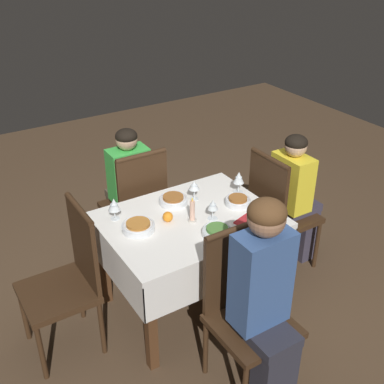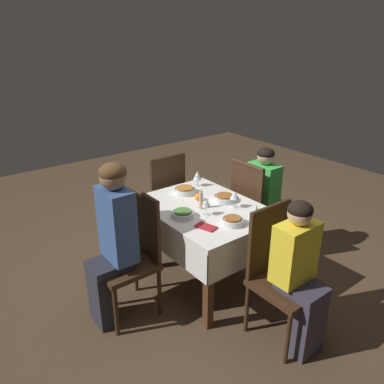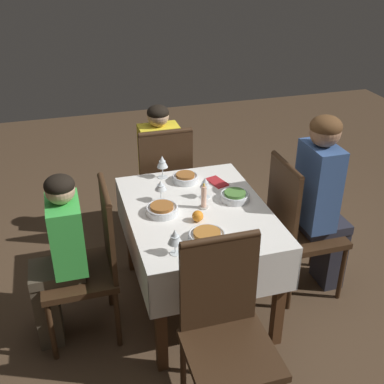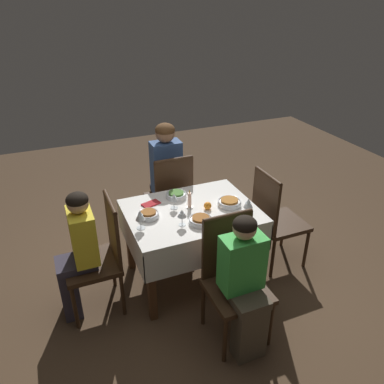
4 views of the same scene
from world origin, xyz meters
TOP-DOWN VIEW (x-y plane):
  - ground_plane at (0.00, 0.00)m, footprint 8.00×8.00m
  - dining_table at (0.00, 0.00)m, footprint 1.10×0.84m
  - chair_south at (-0.05, -0.67)m, footprint 0.43×0.43m
  - chair_north at (-0.06, 0.67)m, footprint 0.43×0.43m
  - chair_east at (0.80, 0.03)m, footprint 0.43×0.43m
  - chair_west at (-0.80, 0.10)m, footprint 0.43×0.43m
  - person_adult_denim at (-0.05, -0.83)m, footprint 0.30×0.34m
  - person_child_green at (-0.06, 0.84)m, footprint 0.30×0.33m
  - person_child_yellow at (0.97, 0.03)m, footprint 0.33×0.30m
  - bowl_south at (0.04, -0.26)m, footprint 0.18×0.18m
  - wine_glass_south at (0.12, -0.09)m, footprint 0.07×0.07m
  - bowl_north at (0.01, 0.22)m, footprint 0.19×0.19m
  - wine_glass_north at (0.16, 0.19)m, footprint 0.08×0.08m
  - bowl_east at (0.37, -0.03)m, footprint 0.17×0.17m
  - wine_glass_east at (0.47, 0.11)m, footprint 0.08×0.08m
  - bowl_west at (-0.34, 0.05)m, footprint 0.21×0.21m
  - wine_glass_west at (-0.41, 0.24)m, footprint 0.08×0.08m
  - candle_centerpiece at (0.00, -0.04)m, footprint 0.06×0.06m
  - orange_fruit at (-0.13, 0.04)m, footprint 0.07×0.07m
  - napkin_red_folded at (0.29, -0.22)m, footprint 0.18×0.13m

SIDE VIEW (x-z plane):
  - ground_plane at x=0.00m, z-range 0.00..0.00m
  - chair_south at x=-0.05m, z-range 0.04..1.02m
  - chair_north at x=-0.06m, z-range 0.04..1.02m
  - chair_east at x=0.80m, z-range 0.04..1.02m
  - chair_west at x=-0.80m, z-range 0.04..1.02m
  - person_child_green at x=-0.06m, z-range 0.05..1.14m
  - person_child_yellow at x=0.97m, z-range 0.05..1.14m
  - dining_table at x=0.00m, z-range 0.25..0.98m
  - person_adult_denim at x=-0.05m, z-range 0.08..1.34m
  - napkin_red_folded at x=0.29m, z-range 0.73..0.74m
  - bowl_west at x=-0.34m, z-range 0.73..0.78m
  - bowl_north at x=0.01m, z-range 0.73..0.78m
  - bowl_south at x=0.04m, z-range 0.73..0.78m
  - bowl_east at x=0.37m, z-range 0.73..0.78m
  - orange_fruit at x=-0.13m, z-range 0.73..0.79m
  - candle_centerpiece at x=0.00m, z-range 0.71..0.88m
  - wine_glass_south at x=0.12m, z-range 0.76..0.90m
  - wine_glass_west at x=-0.41m, z-range 0.76..0.90m
  - wine_glass_north at x=0.16m, z-range 0.76..0.90m
  - wine_glass_east at x=0.47m, z-range 0.76..0.92m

